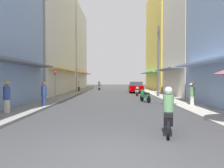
# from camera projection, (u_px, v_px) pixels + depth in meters

# --- Properties ---
(ground_plane) EXTENTS (91.12, 91.12, 0.00)m
(ground_plane) POSITION_uv_depth(u_px,v_px,m) (114.00, 96.00, 21.64)
(ground_plane) COLOR #38383A
(sidewalk_left) EXTENTS (1.89, 49.42, 0.12)m
(sidewalk_left) POSITION_uv_depth(u_px,v_px,m) (66.00, 96.00, 21.72)
(sidewalk_left) COLOR gray
(sidewalk_left) RESTS_ON ground
(sidewalk_right) EXTENTS (1.89, 49.42, 0.12)m
(sidewalk_right) POSITION_uv_depth(u_px,v_px,m) (163.00, 96.00, 21.56)
(sidewalk_right) COLOR #ADA89E
(sidewalk_right) RESTS_ON ground
(building_left_mid) EXTENTS (7.05, 13.82, 16.63)m
(building_left_mid) POSITION_uv_depth(u_px,v_px,m) (40.00, 25.00, 25.10)
(building_left_mid) COLOR silver
(building_left_mid) RESTS_ON ground
(building_left_far) EXTENTS (7.05, 11.40, 14.33)m
(building_left_far) POSITION_uv_depth(u_px,v_px,m) (66.00, 50.00, 38.70)
(building_left_far) COLOR silver
(building_left_far) RESTS_ON ground
(building_right_mid) EXTENTS (7.05, 8.18, 15.22)m
(building_right_mid) POSITION_uv_depth(u_px,v_px,m) (202.00, 22.00, 21.44)
(building_right_mid) COLOR silver
(building_right_mid) RESTS_ON ground
(building_right_far) EXTENTS (7.05, 13.47, 16.00)m
(building_right_far) POSITION_uv_depth(u_px,v_px,m) (171.00, 40.00, 33.22)
(building_right_far) COLOR #EFD159
(building_right_far) RESTS_ON ground
(motorbike_black) EXTENTS (0.66, 1.78, 1.58)m
(motorbike_black) POSITION_uv_depth(u_px,v_px,m) (168.00, 113.00, 6.88)
(motorbike_black) COLOR black
(motorbike_black) RESTS_ON ground
(motorbike_orange) EXTENTS (0.55, 1.81, 1.58)m
(motorbike_orange) POSITION_uv_depth(u_px,v_px,m) (99.00, 86.00, 34.07)
(motorbike_orange) COLOR black
(motorbike_orange) RESTS_ON ground
(motorbike_silver) EXTENTS (0.59, 1.80, 0.96)m
(motorbike_silver) POSITION_uv_depth(u_px,v_px,m) (137.00, 91.00, 22.61)
(motorbike_silver) COLOR black
(motorbike_silver) RESTS_ON ground
(motorbike_green) EXTENTS (0.72, 1.75, 0.96)m
(motorbike_green) POSITION_uv_depth(u_px,v_px,m) (145.00, 96.00, 16.38)
(motorbike_green) COLOR black
(motorbike_green) RESTS_ON ground
(parked_car) EXTENTS (1.86, 4.14, 1.45)m
(parked_car) POSITION_uv_depth(u_px,v_px,m) (136.00, 87.00, 27.55)
(parked_car) COLOR #8C0000
(parked_car) RESTS_ON ground
(pedestrian_far) EXTENTS (0.34, 0.34, 1.54)m
(pedestrian_far) POSITION_uv_depth(u_px,v_px,m) (79.00, 86.00, 29.01)
(pedestrian_far) COLOR #262628
(pedestrian_far) RESTS_ON ground
(pedestrian_crossing) EXTENTS (0.44, 0.44, 1.62)m
(pedestrian_crossing) POSITION_uv_depth(u_px,v_px,m) (192.00, 93.00, 13.61)
(pedestrian_crossing) COLOR beige
(pedestrian_crossing) RESTS_ON ground
(pedestrian_foreground) EXTENTS (0.44, 0.44, 1.77)m
(pedestrian_foreground) POSITION_uv_depth(u_px,v_px,m) (7.00, 95.00, 10.47)
(pedestrian_foreground) COLOR beige
(pedestrian_foreground) RESTS_ON ground
(pedestrian_midway) EXTENTS (0.34, 0.34, 1.64)m
(pedestrian_midway) POSITION_uv_depth(u_px,v_px,m) (44.00, 95.00, 13.24)
(pedestrian_midway) COLOR #334C8C
(pedestrian_midway) RESTS_ON ground
(utility_pole) EXTENTS (0.20, 1.20, 6.98)m
(utility_pole) POSITION_uv_depth(u_px,v_px,m) (158.00, 61.00, 20.44)
(utility_pole) COLOR #4C4C4F
(utility_pole) RESTS_ON ground
(street_sign_no_entry) EXTENTS (0.07, 0.60, 2.65)m
(street_sign_no_entry) POSITION_uv_depth(u_px,v_px,m) (55.00, 80.00, 15.11)
(street_sign_no_entry) COLOR gray
(street_sign_no_entry) RESTS_ON ground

